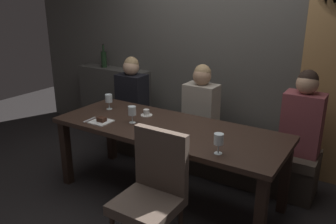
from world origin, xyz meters
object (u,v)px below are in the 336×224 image
object	(u,v)px
chair_near_side	(153,188)
wine_glass_far_left	(109,99)
espresso_cup	(146,113)
banquette_bench	(200,150)
wine_glass_center_front	(219,140)
dessert_plate	(101,121)
wine_bottle_dark_red	(104,59)
diner_bearded	(201,101)
diner_far_end	(303,115)
diner_redhead	(132,89)
wine_glass_far_right	(132,111)
dining_table	(168,135)
fork_on_table	(89,120)

from	to	relation	value
chair_near_side	wine_glass_far_left	distance (m)	1.44
wine_glass_far_left	espresso_cup	world-z (taller)	wine_glass_far_left
banquette_bench	wine_glass_center_front	size ratio (longest dim) A/B	15.24
wine_glass_center_front	dessert_plate	size ratio (longest dim) A/B	0.86
wine_bottle_dark_red	espresso_cup	distance (m)	1.64
diner_bearded	diner_far_end	world-z (taller)	diner_far_end
espresso_cup	wine_glass_far_left	bearing A→B (deg)	-174.71
chair_near_side	banquette_bench	bearing A→B (deg)	103.13
chair_near_side	diner_redhead	distance (m)	1.97
diner_far_end	wine_glass_far_right	size ratio (longest dim) A/B	4.97
banquette_bench	wine_bottle_dark_red	world-z (taller)	wine_bottle_dark_red
diner_bearded	chair_near_side	bearing A→B (deg)	-76.37
wine_bottle_dark_red	wine_glass_far_left	distance (m)	1.29
banquette_bench	wine_glass_far_left	bearing A→B (deg)	-143.76
wine_bottle_dark_red	dessert_plate	xyz separation A→B (m)	(1.10, -1.27, -0.32)
espresso_cup	wine_bottle_dark_red	bearing A→B (deg)	147.19
dining_table	chair_near_side	bearing A→B (deg)	-65.31
dining_table	wine_bottle_dark_red	world-z (taller)	wine_bottle_dark_red
diner_far_end	espresso_cup	xyz separation A→B (m)	(-1.40, -0.58, -0.07)
wine_glass_far_right	dining_table	bearing A→B (deg)	15.60
dining_table	diner_redhead	bearing A→B (deg)	143.73
diner_bearded	wine_glass_center_front	world-z (taller)	diner_bearded
diner_redhead	dessert_plate	world-z (taller)	diner_redhead
banquette_bench	diner_redhead	world-z (taller)	diner_redhead
dining_table	espresso_cup	bearing A→B (deg)	157.03
dessert_plate	fork_on_table	size ratio (longest dim) A/B	1.12
diner_far_end	fork_on_table	size ratio (longest dim) A/B	4.80
wine_glass_far_left	fork_on_table	xyz separation A→B (m)	(0.07, -0.37, -0.11)
banquette_bench	wine_bottle_dark_red	bearing A→B (deg)	169.35
banquette_bench	wine_glass_far_left	xyz separation A→B (m)	(-0.81, -0.59, 0.63)
banquette_bench	wine_bottle_dark_red	size ratio (longest dim) A/B	7.67
dessert_plate	wine_glass_far_right	bearing A→B (deg)	30.01
diner_redhead	diner_far_end	distance (m)	2.04
diner_redhead	dessert_plate	bearing A→B (deg)	-68.31
diner_bearded	dessert_plate	bearing A→B (deg)	-121.10
wine_glass_center_front	banquette_bench	bearing A→B (deg)	123.16
wine_bottle_dark_red	wine_glass_center_front	bearing A→B (deg)	-29.04
wine_bottle_dark_red	dining_table	bearing A→B (deg)	-30.94
fork_on_table	wine_bottle_dark_red	bearing A→B (deg)	123.94
dining_table	diner_far_end	bearing A→B (deg)	34.61
banquette_bench	espresso_cup	xyz separation A→B (m)	(-0.35, -0.55, 0.54)
espresso_cup	chair_near_side	bearing A→B (deg)	-51.92
chair_near_side	wine_bottle_dark_red	bearing A→B (deg)	139.43
banquette_bench	espresso_cup	world-z (taller)	espresso_cup
dining_table	espresso_cup	size ratio (longest dim) A/B	18.33
banquette_bench	wine_glass_center_front	distance (m)	1.33
banquette_bench	diner_bearded	bearing A→B (deg)	131.53
banquette_bench	chair_near_side	bearing A→B (deg)	-76.87
wine_glass_far_left	wine_bottle_dark_red	bearing A→B (deg)	134.23
wine_bottle_dark_red	chair_near_side	bearing A→B (deg)	-40.57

